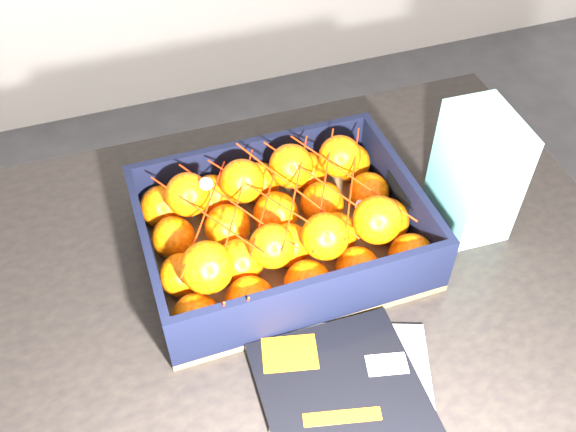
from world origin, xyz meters
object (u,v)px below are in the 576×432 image
object	(u,v)px
magazine_stack	(352,416)
retail_carton	(476,172)
produce_crate	(282,237)
table	(262,320)

from	to	relation	value
magazine_stack	retail_carton	size ratio (longest dim) A/B	1.65
produce_crate	retail_carton	world-z (taller)	retail_carton
table	magazine_stack	distance (m)	0.28
table	magazine_stack	xyz separation A→B (m)	(0.05, -0.25, 0.11)
table	retail_carton	bearing A→B (deg)	3.44
table	produce_crate	bearing A→B (deg)	44.38
table	produce_crate	size ratio (longest dim) A/B	2.88
produce_crate	retail_carton	size ratio (longest dim) A/B	2.07
magazine_stack	retail_carton	world-z (taller)	retail_carton
produce_crate	table	bearing A→B (deg)	-135.62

